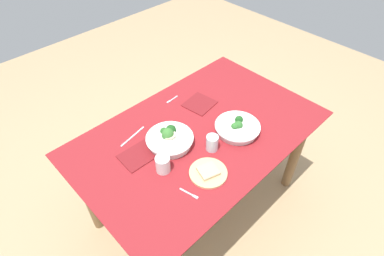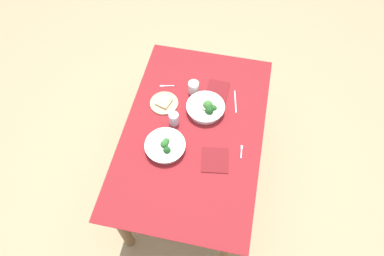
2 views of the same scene
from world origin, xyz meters
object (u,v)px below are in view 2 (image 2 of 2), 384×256
object	(u,v)px
napkin_folded_upper	(215,160)
napkin_folded_lower	(217,91)
broccoli_bowl_far	(165,146)
water_glass_center	(174,119)
broccoli_bowl_near	(206,108)
fork_by_far_bowl	(166,86)
fork_by_near_bowl	(241,151)
table_knife_left	(235,102)
water_glass_side	(193,87)
bread_side_plate	(164,103)

from	to	relation	value
napkin_folded_upper	napkin_folded_lower	size ratio (longest dim) A/B	0.93
broccoli_bowl_far	water_glass_center	bearing A→B (deg)	-2.27
broccoli_bowl_near	napkin_folded_upper	size ratio (longest dim) A/B	1.50
fork_by_far_bowl	napkin_folded_lower	world-z (taller)	napkin_folded_lower
fork_by_near_bowl	napkin_folded_upper	bearing A→B (deg)	118.87
fork_by_far_bowl	table_knife_left	bearing A→B (deg)	162.40
water_glass_center	broccoli_bowl_far	bearing A→B (deg)	177.73
water_glass_side	table_knife_left	xyz separation A→B (m)	(-0.03, -0.31, -0.04)
fork_by_near_bowl	water_glass_side	bearing A→B (deg)	40.27
broccoli_bowl_far	broccoli_bowl_near	xyz separation A→B (m)	(0.35, -0.20, 0.01)
broccoli_bowl_far	napkin_folded_lower	xyz separation A→B (m)	(0.53, -0.25, -0.03)
bread_side_plate	water_glass_side	distance (m)	0.24
fork_by_far_bowl	table_knife_left	world-z (taller)	same
fork_by_far_bowl	napkin_folded_upper	size ratio (longest dim) A/B	0.59
table_knife_left	napkin_folded_lower	xyz separation A→B (m)	(0.07, 0.14, 0.00)
bread_side_plate	table_knife_left	distance (m)	0.50
fork_by_near_bowl	water_glass_center	bearing A→B (deg)	71.34
fork_by_near_bowl	table_knife_left	world-z (taller)	same
broccoli_bowl_near	napkin_folded_upper	distance (m)	0.39
water_glass_side	fork_by_far_bowl	world-z (taller)	water_glass_side
napkin_folded_upper	bread_side_plate	bearing A→B (deg)	49.32
water_glass_center	fork_by_far_bowl	bearing A→B (deg)	23.77
broccoli_bowl_near	table_knife_left	xyz separation A→B (m)	(0.12, -0.19, -0.03)
water_glass_center	fork_by_near_bowl	xyz separation A→B (m)	(-0.13, -0.48, -0.04)
fork_by_near_bowl	napkin_folded_upper	distance (m)	0.19
broccoli_bowl_far	water_glass_center	distance (m)	0.21
bread_side_plate	broccoli_bowl_far	bearing A→B (deg)	-164.24
broccoli_bowl_far	bread_side_plate	bearing A→B (deg)	15.76
bread_side_plate	water_glass_side	size ratio (longest dim) A/B	2.17
water_glass_center	fork_by_far_bowl	xyz separation A→B (m)	(0.30, 0.13, -0.04)
table_knife_left	napkin_folded_upper	xyz separation A→B (m)	(-0.49, 0.06, 0.00)
broccoli_bowl_far	broccoli_bowl_near	bearing A→B (deg)	-30.22
fork_by_near_bowl	table_knife_left	xyz separation A→B (m)	(0.39, 0.09, -0.00)
napkin_folded_lower	water_glass_center	bearing A→B (deg)	143.47
broccoli_bowl_far	napkin_folded_lower	world-z (taller)	broccoli_bowl_far
fork_by_far_bowl	fork_by_near_bowl	size ratio (longest dim) A/B	1.09
bread_side_plate	water_glass_center	distance (m)	0.18
water_glass_center	napkin_folded_upper	xyz separation A→B (m)	(-0.23, -0.32, -0.04)
bread_side_plate	fork_by_far_bowl	xyz separation A→B (m)	(0.16, 0.02, -0.01)
broccoli_bowl_near	fork_by_far_bowl	xyz separation A→B (m)	(0.16, 0.32, -0.03)
broccoli_bowl_far	table_knife_left	size ratio (longest dim) A/B	1.37
broccoli_bowl_far	fork_by_far_bowl	xyz separation A→B (m)	(0.50, 0.12, -0.03)
broccoli_bowl_far	water_glass_side	world-z (taller)	water_glass_side
water_glass_side	napkin_folded_upper	world-z (taller)	water_glass_side
broccoli_bowl_far	water_glass_center	world-z (taller)	water_glass_center
broccoli_bowl_far	fork_by_near_bowl	xyz separation A→B (m)	(0.08, -0.49, -0.03)
broccoli_bowl_far	napkin_folded_lower	bearing A→B (deg)	-25.11
table_knife_left	fork_by_near_bowl	bearing A→B (deg)	-177.39
water_glass_side	fork_by_far_bowl	size ratio (longest dim) A/B	0.87
broccoli_bowl_far	fork_by_near_bowl	size ratio (longest dim) A/B	2.76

